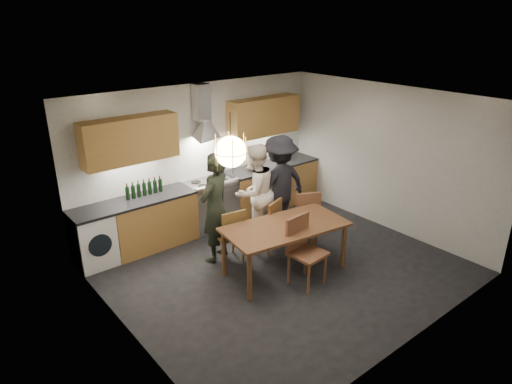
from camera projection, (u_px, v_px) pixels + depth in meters
ground at (281, 268)px, 7.14m from camera, size 5.00×5.00×0.00m
room_shell at (284, 164)px, 6.51m from camera, size 5.02×4.52×2.61m
counter_run at (212, 203)px, 8.40m from camera, size 5.00×0.62×0.90m
range_stove at (211, 204)px, 8.38m from camera, size 0.90×0.60×0.92m
wall_fixtures at (204, 126)px, 7.94m from camera, size 4.30×0.54×1.10m
pendant_lamp at (231, 152)px, 5.71m from camera, size 0.43×0.43×0.70m
dining_table at (285, 231)px, 6.80m from camera, size 1.96×1.17×0.78m
chair_back_left at (231, 233)px, 7.12m from camera, size 0.46×0.46×0.91m
chair_back_mid at (269, 222)px, 7.45m from camera, size 0.53×0.53×0.92m
chair_back_right at (306, 213)px, 7.73m from camera, size 0.58×0.58×0.96m
chair_front at (303, 246)px, 6.58m from camera, size 0.50×0.50×1.03m
person_left at (215, 208)px, 7.10m from camera, size 0.77×0.65×1.78m
person_mid at (255, 192)px, 7.81m from camera, size 0.89×0.72×1.70m
person_right at (279, 184)px, 8.08m from camera, size 1.15×0.67×1.77m
mixing_bowl at (254, 168)px, 8.76m from camera, size 0.33×0.33×0.07m
stock_pot at (286, 157)px, 9.35m from camera, size 0.19×0.19×0.13m
wine_bottles at (144, 188)px, 7.51m from camera, size 0.65×0.07×0.28m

